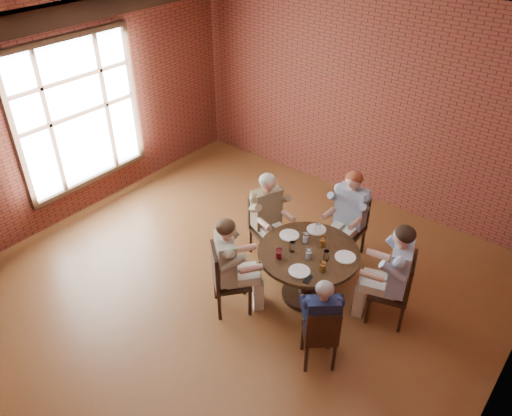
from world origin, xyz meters
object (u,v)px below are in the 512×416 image
Objects in this scene: chair_b at (350,223)px; smartphone at (308,279)px; chair_c at (265,224)px; diner_e at (321,322)px; dining_table at (308,265)px; chair_d at (224,277)px; diner_a at (392,274)px; diner_b at (348,216)px; diner_d at (231,266)px; chair_e at (321,335)px; diner_c at (269,217)px; chair_a at (398,287)px.

chair_b is 6.25× the size of smartphone.
chair_c is 0.78× the size of diner_e.
diner_e is at bearing -49.09° from dining_table.
diner_a is at bearing -106.07° from chair_d.
diner_e is at bearing -70.82° from diner_b.
diner_a is at bearing -41.49° from chair_b.
smartphone is (0.91, 0.31, 0.07)m from diner_d.
chair_e is (0.74, -0.85, -0.05)m from dining_table.
chair_d reaches higher than chair_c.
diner_b is at bearing -29.12° from diner_c.
diner_c is at bearing -36.25° from diner_d.
chair_b and chair_d have the same top height.
diner_e is (1.32, -0.04, -0.08)m from diner_d.
chair_a reaches higher than chair_c.
diner_b is 2.01m from chair_d.
chair_c is 0.70× the size of diner_c.
diner_a is 1.03× the size of diner_d.
chair_e is at bearing -29.92° from diner_a.
chair_d is at bearing -144.47° from chair_c.
chair_e is at bearing -71.01° from chair_b.
diner_e is (-0.05, 0.05, 0.13)m from chair_e.
chair_d is at bearing -110.24° from chair_b.
diner_b reaches higher than chair_e.
smartphone is (0.32, -1.51, 0.07)m from diner_b.
chair_d is (-0.65, -1.99, -0.00)m from chair_b.
diner_d is 0.97m from smartphone.
chair_b is (-0.05, 1.16, -0.01)m from dining_table.
diner_b is at bearing -108.82° from chair_e.
dining_table is 0.99m from diner_c.
chair_b is 1.66m from smartphone.
dining_table is 1.07m from chair_c.
diner_d is 1.58× the size of chair_e.
diner_a is 1.95m from diner_d.
diner_d reaches higher than chair_d.
diner_b reaches higher than smartphone.
dining_table is at bearing -90.00° from chair_b.
diner_d reaches higher than diner_c.
diner_d is 1.33m from diner_e.
smartphone is (0.97, 0.38, 0.24)m from chair_d.
chair_e is (1.37, -0.09, -0.21)m from diner_d.
diner_a is at bearing -69.79° from diner_c.
chair_c is at bearing -109.83° from diner_a.
chair_d is at bearing -41.78° from chair_e.
diner_b is 1.92m from diner_d.
diner_b is 1.58× the size of chair_e.
diner_a is 2.04m from chair_d.
diner_c reaches higher than chair_e.
dining_table is at bearing -90.00° from diner_d.
dining_table is 1.37× the size of chair_c.
diner_b reaches higher than chair_a.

